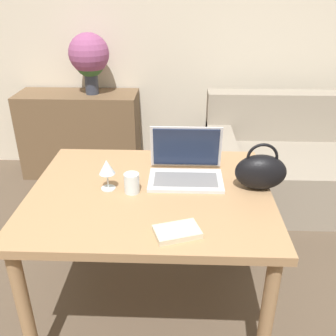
{
  "coord_description": "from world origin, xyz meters",
  "views": [
    {
      "loc": [
        0.15,
        -0.76,
        1.64
      ],
      "look_at": [
        0.1,
        0.79,
        0.87
      ],
      "focal_mm": 40.0,
      "sensor_mm": 36.0,
      "label": 1
    }
  ],
  "objects_px": {
    "laptop": "(186,164)",
    "drinking_glass": "(132,183)",
    "wine_glass": "(107,168)",
    "flower_vase": "(89,57)",
    "couch": "(305,167)",
    "handbag": "(261,171)"
  },
  "relations": [
    {
      "from": "laptop",
      "to": "drinking_glass",
      "type": "xyz_separation_m",
      "value": [
        -0.25,
        -0.17,
        -0.02
      ]
    },
    {
      "from": "wine_glass",
      "to": "flower_vase",
      "type": "xyz_separation_m",
      "value": [
        -0.43,
        1.63,
        0.22
      ]
    },
    {
      "from": "flower_vase",
      "to": "wine_glass",
      "type": "bearing_deg",
      "value": -75.09
    },
    {
      "from": "couch",
      "to": "flower_vase",
      "type": "xyz_separation_m",
      "value": [
        -1.8,
        0.4,
        0.8
      ]
    },
    {
      "from": "wine_glass",
      "to": "handbag",
      "type": "xyz_separation_m",
      "value": [
        0.72,
        0.03,
        -0.02
      ]
    },
    {
      "from": "couch",
      "to": "handbag",
      "type": "bearing_deg",
      "value": -118.11
    },
    {
      "from": "laptop",
      "to": "handbag",
      "type": "xyz_separation_m",
      "value": [
        0.35,
        -0.11,
        0.03
      ]
    },
    {
      "from": "laptop",
      "to": "wine_glass",
      "type": "height_order",
      "value": "laptop"
    },
    {
      "from": "handbag",
      "to": "laptop",
      "type": "bearing_deg",
      "value": 162.07
    },
    {
      "from": "laptop",
      "to": "handbag",
      "type": "relative_size",
      "value": 1.52
    },
    {
      "from": "drinking_glass",
      "to": "handbag",
      "type": "distance_m",
      "value": 0.61
    },
    {
      "from": "handbag",
      "to": "flower_vase",
      "type": "distance_m",
      "value": 1.99
    },
    {
      "from": "couch",
      "to": "laptop",
      "type": "xyz_separation_m",
      "value": [
        -0.99,
        -1.09,
        0.53
      ]
    },
    {
      "from": "laptop",
      "to": "flower_vase",
      "type": "xyz_separation_m",
      "value": [
        -0.81,
        1.48,
        0.26
      ]
    },
    {
      "from": "couch",
      "to": "flower_vase",
      "type": "bearing_deg",
      "value": 167.56
    },
    {
      "from": "wine_glass",
      "to": "handbag",
      "type": "distance_m",
      "value": 0.73
    },
    {
      "from": "laptop",
      "to": "flower_vase",
      "type": "distance_m",
      "value": 1.71
    },
    {
      "from": "handbag",
      "to": "flower_vase",
      "type": "xyz_separation_m",
      "value": [
        -1.16,
        1.6,
        0.24
      ]
    },
    {
      "from": "handbag",
      "to": "flower_vase",
      "type": "bearing_deg",
      "value": 125.96
    },
    {
      "from": "drinking_glass",
      "to": "wine_glass",
      "type": "height_order",
      "value": "wine_glass"
    },
    {
      "from": "drinking_glass",
      "to": "handbag",
      "type": "height_order",
      "value": "handbag"
    },
    {
      "from": "handbag",
      "to": "couch",
      "type": "bearing_deg",
      "value": 61.89
    }
  ]
}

